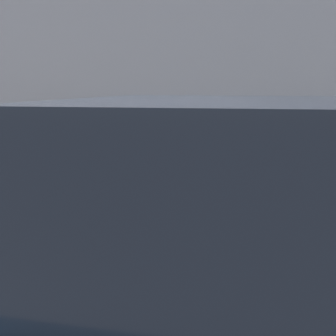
# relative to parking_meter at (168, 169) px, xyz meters

# --- Properties ---
(sidewalk) EXTENTS (24.00, 2.80, 0.15)m
(sidewalk) POSITION_rel_parking_meter_xyz_m (-0.43, 1.00, -1.10)
(sidewalk) COLOR #BCB7AD
(sidewalk) RESTS_ON ground_plane
(building_facade) EXTENTS (24.00, 0.30, 6.12)m
(building_facade) POSITION_rel_parking_meter_xyz_m (-0.43, 4.27, 1.88)
(building_facade) COLOR gray
(building_facade) RESTS_ON ground_plane
(parking_meter) EXTENTS (0.18, 0.12, 1.57)m
(parking_meter) POSITION_rel_parking_meter_xyz_m (0.00, 0.00, 0.00)
(parking_meter) COLOR #2D2D30
(parking_meter) RESTS_ON sidewalk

